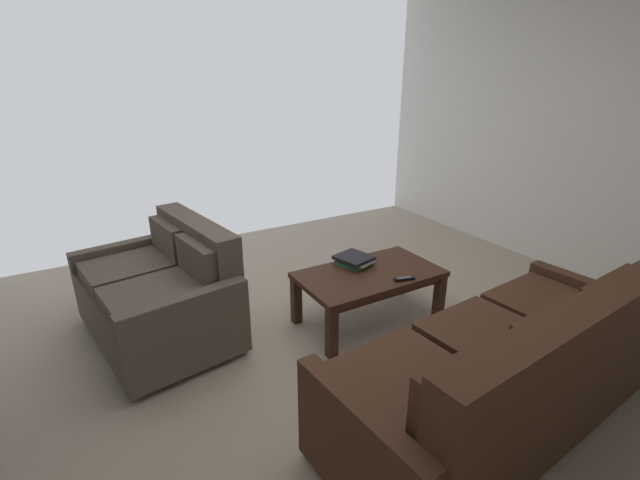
{
  "coord_description": "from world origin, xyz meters",
  "views": [
    {
      "loc": [
        1.4,
        2.33,
        1.88
      ],
      "look_at": [
        0.16,
        0.21,
        0.94
      ],
      "focal_mm": 24.56,
      "sensor_mm": 36.0,
      "label": 1
    }
  ],
  "objects_px": {
    "loveseat_near": "(163,292)",
    "book_stack": "(354,260)",
    "coffee_table": "(369,280)",
    "tv_remote": "(404,279)",
    "sofa_main": "(509,372)"
  },
  "relations": [
    {
      "from": "sofa_main",
      "to": "book_stack",
      "type": "relative_size",
      "value": 6.78
    },
    {
      "from": "coffee_table",
      "to": "book_stack",
      "type": "bearing_deg",
      "value": -83.8
    },
    {
      "from": "book_stack",
      "to": "tv_remote",
      "type": "distance_m",
      "value": 0.45
    },
    {
      "from": "coffee_table",
      "to": "sofa_main",
      "type": "bearing_deg",
      "value": 88.45
    },
    {
      "from": "loveseat_near",
      "to": "coffee_table",
      "type": "height_order",
      "value": "loveseat_near"
    },
    {
      "from": "loveseat_near",
      "to": "tv_remote",
      "type": "height_order",
      "value": "loveseat_near"
    },
    {
      "from": "sofa_main",
      "to": "loveseat_near",
      "type": "distance_m",
      "value": 2.37
    },
    {
      "from": "loveseat_near",
      "to": "coffee_table",
      "type": "xyz_separation_m",
      "value": [
        -1.43,
        0.61,
        -0.0
      ]
    },
    {
      "from": "sofa_main",
      "to": "book_stack",
      "type": "distance_m",
      "value": 1.49
    },
    {
      "from": "loveseat_near",
      "to": "tv_remote",
      "type": "bearing_deg",
      "value": 151.59
    },
    {
      "from": "tv_remote",
      "to": "book_stack",
      "type": "bearing_deg",
      "value": -68.99
    },
    {
      "from": "loveseat_near",
      "to": "coffee_table",
      "type": "relative_size",
      "value": 1.27
    },
    {
      "from": "loveseat_near",
      "to": "book_stack",
      "type": "height_order",
      "value": "loveseat_near"
    },
    {
      "from": "sofa_main",
      "to": "coffee_table",
      "type": "xyz_separation_m",
      "value": [
        -0.04,
        -1.31,
        -0.02
      ]
    },
    {
      "from": "sofa_main",
      "to": "book_stack",
      "type": "height_order",
      "value": "sofa_main"
    }
  ]
}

